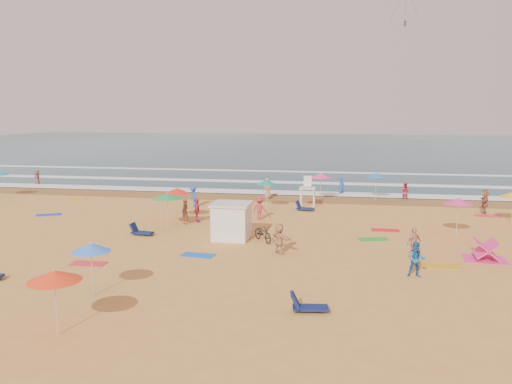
# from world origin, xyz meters

# --- Properties ---
(ground) EXTENTS (220.00, 220.00, 0.00)m
(ground) POSITION_xyz_m (0.00, 0.00, 0.00)
(ground) COLOR gold
(ground) RESTS_ON ground
(ocean) EXTENTS (220.00, 140.00, 0.18)m
(ocean) POSITION_xyz_m (0.00, 84.00, 0.00)
(ocean) COLOR #0C4756
(ocean) RESTS_ON ground
(wet_sand) EXTENTS (220.00, 220.00, 0.00)m
(wet_sand) POSITION_xyz_m (0.00, 12.50, 0.01)
(wet_sand) COLOR olive
(wet_sand) RESTS_ON ground
(surf_foam) EXTENTS (200.00, 18.70, 0.05)m
(surf_foam) POSITION_xyz_m (0.00, 21.32, 0.10)
(surf_foam) COLOR white
(surf_foam) RESTS_ON ground
(cabana) EXTENTS (2.00, 2.00, 2.00)m
(cabana) POSITION_xyz_m (1.28, -2.19, 1.00)
(cabana) COLOR white
(cabana) RESTS_ON ground
(cabana_roof) EXTENTS (2.20, 2.20, 0.12)m
(cabana_roof) POSITION_xyz_m (1.28, -2.19, 2.06)
(cabana_roof) COLOR silver
(cabana_roof) RESTS_ON cabana
(bicycle) EXTENTS (1.66, 1.90, 0.99)m
(bicycle) POSITION_xyz_m (3.18, -2.49, 0.50)
(bicycle) COLOR black
(bicycle) RESTS_ON ground
(lifeguard_stand) EXTENTS (1.20, 1.20, 2.10)m
(lifeguard_stand) POSITION_xyz_m (4.89, 8.36, 1.05)
(lifeguard_stand) COLOR white
(lifeguard_stand) RESTS_ON ground
(beach_umbrellas) EXTENTS (62.26, 29.89, 0.71)m
(beach_umbrellas) POSITION_xyz_m (3.14, -0.09, 2.13)
(beach_umbrellas) COLOR #FF241A
(beach_umbrellas) RESTS_ON ground
(loungers) EXTENTS (42.91, 20.18, 0.34)m
(loungers) POSITION_xyz_m (6.55, -4.76, 0.17)
(loungers) COLOR #0E1649
(loungers) RESTS_ON ground
(towels) EXTENTS (45.73, 21.78, 0.03)m
(towels) POSITION_xyz_m (-2.18, -2.32, 0.01)
(towels) COLOR #B82E17
(towels) RESTS_ON ground
(beachgoers) EXTENTS (43.95, 26.88, 2.04)m
(beachgoers) POSITION_xyz_m (1.06, 4.03, 0.78)
(beachgoers) COLOR #996246
(beachgoers) RESTS_ON ground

